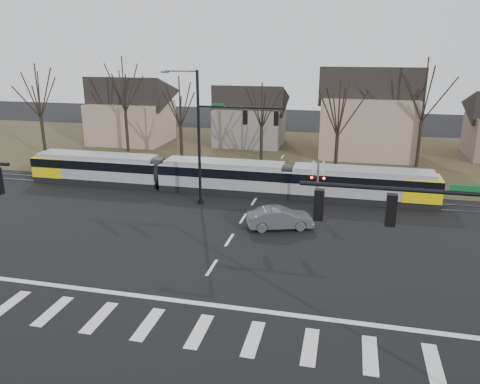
# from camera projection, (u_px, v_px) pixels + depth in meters

# --- Properties ---
(ground) EXTENTS (140.00, 140.00, 0.00)m
(ground) POSITION_uv_depth(u_px,v_px,m) (201.00, 285.00, 24.33)
(ground) COLOR black
(grass_verge) EXTENTS (140.00, 28.00, 0.01)m
(grass_verge) POSITION_uv_depth(u_px,v_px,m) (285.00, 153.00, 54.06)
(grass_verge) COLOR #38331E
(grass_verge) RESTS_ON ground
(crosswalk) EXTENTS (27.00, 2.60, 0.01)m
(crosswalk) POSITION_uv_depth(u_px,v_px,m) (173.00, 328.00, 20.61)
(crosswalk) COLOR silver
(crosswalk) RESTS_ON ground
(stop_line) EXTENTS (28.00, 0.35, 0.01)m
(stop_line) POSITION_uv_depth(u_px,v_px,m) (190.00, 302.00, 22.65)
(stop_line) COLOR silver
(stop_line) RESTS_ON ground
(lane_dashes) EXTENTS (0.18, 30.00, 0.01)m
(lane_dashes) POSITION_uv_depth(u_px,v_px,m) (259.00, 194.00, 39.19)
(lane_dashes) COLOR silver
(lane_dashes) RESTS_ON ground
(rail_pair) EXTENTS (90.00, 1.52, 0.06)m
(rail_pair) POSITION_uv_depth(u_px,v_px,m) (258.00, 194.00, 39.00)
(rail_pair) COLOR #59595E
(rail_pair) RESTS_ON ground
(tram) EXTENTS (34.78, 2.58, 2.64)m
(tram) POSITION_uv_depth(u_px,v_px,m) (222.00, 175.00, 39.45)
(tram) COLOR gray
(tram) RESTS_ON ground
(sedan) EXTENTS (4.31, 5.40, 1.46)m
(sedan) POSITION_uv_depth(u_px,v_px,m) (280.00, 218.00, 31.60)
(sedan) COLOR #4A4D51
(sedan) RESTS_ON ground
(signal_pole_near_right) EXTENTS (6.72, 0.44, 8.00)m
(signal_pole_near_right) POSITION_uv_depth(u_px,v_px,m) (441.00, 265.00, 15.02)
(signal_pole_near_right) COLOR black
(signal_pole_near_right) RESTS_ON ground
(signal_pole_far) EXTENTS (9.28, 0.44, 10.20)m
(signal_pole_far) POSITION_uv_depth(u_px,v_px,m) (219.00, 133.00, 34.75)
(signal_pole_far) COLOR black
(signal_pole_far) RESTS_ON ground
(rail_crossing_signal) EXTENTS (1.08, 0.36, 4.00)m
(rail_crossing_signal) POSITION_uv_depth(u_px,v_px,m) (317.00, 187.00, 34.57)
(rail_crossing_signal) COLOR #59595B
(rail_crossing_signal) RESTS_ON ground
(tree_row) EXTENTS (59.20, 7.20, 10.00)m
(tree_row) POSITION_uv_depth(u_px,v_px,m) (298.00, 118.00, 46.55)
(tree_row) COLOR black
(tree_row) RESTS_ON ground
(house_a) EXTENTS (9.72, 8.64, 8.60)m
(house_a) POSITION_uv_depth(u_px,v_px,m) (130.00, 107.00, 58.90)
(house_a) COLOR gray
(house_a) RESTS_ON ground
(house_b) EXTENTS (8.64, 7.56, 7.65)m
(house_b) POSITION_uv_depth(u_px,v_px,m) (250.00, 112.00, 57.66)
(house_b) COLOR slate
(house_b) RESTS_ON ground
(house_c) EXTENTS (10.80, 8.64, 10.10)m
(house_c) POSITION_uv_depth(u_px,v_px,m) (369.00, 109.00, 51.47)
(house_c) COLOR gray
(house_c) RESTS_ON ground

